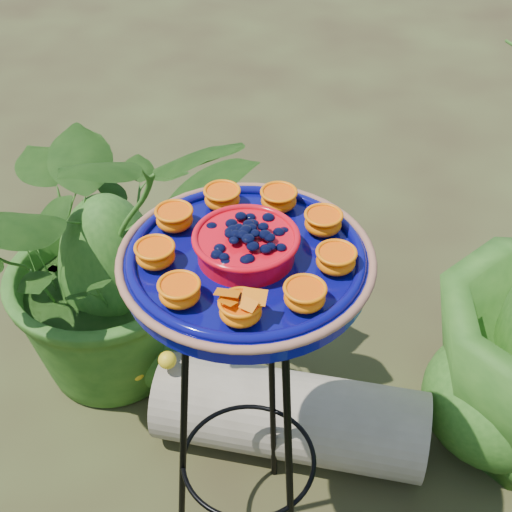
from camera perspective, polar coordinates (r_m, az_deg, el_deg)
name	(u,v)px	position (r m, az deg, el deg)	size (l,w,h in m)	color
tripod_stand	(248,396)	(1.41, -0.66, -11.13)	(0.34, 0.34, 0.80)	black
feeder_dish	(246,257)	(1.16, -0.79, -0.09)	(0.47, 0.47, 0.10)	#07085B
driftwood_log	(290,415)	(1.86, 2.72, -12.61)	(0.23, 0.23, 0.68)	tan
shrub_back_left	(108,246)	(1.89, -11.77, 0.81)	(0.76, 0.66, 0.85)	#214B14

